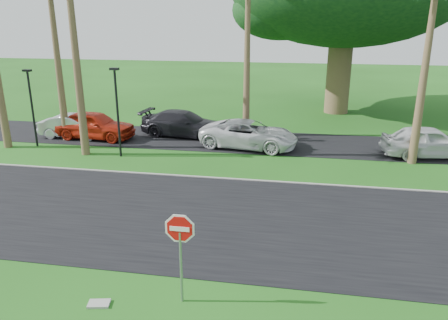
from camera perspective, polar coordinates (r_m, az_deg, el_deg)
ground at (r=14.59m, az=-4.25°, el=-10.80°), size 120.00×120.00×0.00m
road at (r=16.31m, az=-2.53°, el=-7.43°), size 120.00×8.00×0.02m
parking_strip at (r=26.03m, az=2.45°, el=2.47°), size 120.00×5.00×0.02m
curb at (r=19.96m, az=-0.03°, el=-2.42°), size 120.00×0.12×0.06m
stop_sign_near at (r=11.08m, az=-5.74°, el=-10.39°), size 1.05×0.07×2.62m
streetlight_left at (r=26.75m, az=-23.84°, el=6.84°), size 0.45×0.25×4.34m
streetlight_right at (r=23.23m, az=-13.78°, el=6.74°), size 0.45×0.25×4.64m
car_silver at (r=28.17m, az=-18.95°, el=4.15°), size 4.23×1.52×1.39m
car_red at (r=27.55m, az=-16.60°, el=4.38°), size 5.01×2.28×1.67m
car_dark at (r=27.12m, az=-5.29°, el=4.73°), size 5.54×2.75×1.55m
car_minivan at (r=24.63m, az=3.26°, el=3.35°), size 5.79×3.31×1.52m
car_pickup at (r=25.26m, az=25.24°, el=2.14°), size 5.04×2.60×1.64m
utility_slab at (r=12.26m, az=-16.02°, el=-17.59°), size 0.61×0.45×0.06m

